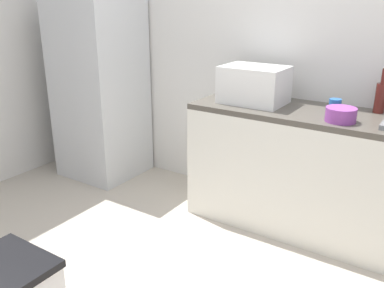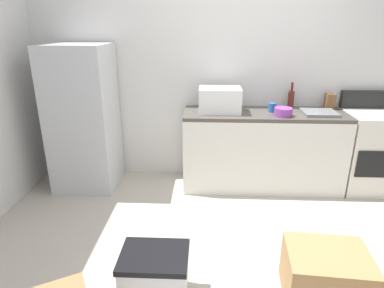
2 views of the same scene
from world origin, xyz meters
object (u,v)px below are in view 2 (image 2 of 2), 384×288
(wine_bottle, at_px, (291,99))
(knife_block, at_px, (330,101))
(coffee_mug, at_px, (272,108))
(storage_bin, at_px, (155,277))
(refrigerator, at_px, (84,118))
(stove_oven, at_px, (369,150))
(cardboard_box_large, at_px, (326,276))
(mixing_bowl, at_px, (283,112))
(microwave, at_px, (220,100))

(wine_bottle, height_order, knife_block, wine_bottle)
(wine_bottle, distance_m, coffee_mug, 0.31)
(storage_bin, bearing_deg, coffee_mug, 59.64)
(refrigerator, xyz_separation_m, stove_oven, (3.27, 0.06, -0.35))
(wine_bottle, distance_m, storage_bin, 2.54)
(coffee_mug, xyz_separation_m, cardboard_box_large, (0.11, -1.76, -0.76))
(stove_oven, distance_m, cardboard_box_large, 2.05)
(refrigerator, bearing_deg, wine_bottle, 6.09)
(coffee_mug, xyz_separation_m, mixing_bowl, (0.08, -0.17, -0.00))
(refrigerator, height_order, coffee_mug, refrigerator)
(knife_block, bearing_deg, refrigerator, -175.28)
(cardboard_box_large, bearing_deg, microwave, 111.86)
(coffee_mug, distance_m, knife_block, 0.70)
(coffee_mug, xyz_separation_m, storage_bin, (-1.07, -1.82, -0.76))
(microwave, height_order, coffee_mug, microwave)
(coffee_mug, distance_m, cardboard_box_large, 1.92)
(microwave, xyz_separation_m, storage_bin, (-0.48, -1.80, -0.84))
(coffee_mug, bearing_deg, refrigerator, -178.22)
(microwave, relative_size, coffee_mug, 4.60)
(microwave, xyz_separation_m, mixing_bowl, (0.67, -0.15, -0.09))
(microwave, relative_size, wine_bottle, 1.53)
(cardboard_box_large, bearing_deg, storage_bin, -176.87)
(microwave, bearing_deg, knife_block, 8.44)
(refrigerator, bearing_deg, cardboard_box_large, -37.06)
(mixing_bowl, relative_size, cardboard_box_large, 0.35)
(wine_bottle, xyz_separation_m, knife_block, (0.44, -0.02, -0.02))
(mixing_bowl, bearing_deg, knife_block, 29.52)
(cardboard_box_large, bearing_deg, wine_bottle, 86.03)
(knife_block, bearing_deg, microwave, -171.56)
(microwave, height_order, cardboard_box_large, microwave)
(mixing_bowl, height_order, storage_bin, mixing_bowl)
(stove_oven, relative_size, wine_bottle, 3.67)
(microwave, bearing_deg, refrigerator, -178.36)
(refrigerator, distance_m, mixing_bowl, 2.22)
(stove_oven, xyz_separation_m, cardboard_box_large, (-1.03, -1.75, -0.28))
(coffee_mug, relative_size, cardboard_box_large, 0.18)
(refrigerator, height_order, microwave, refrigerator)
(wine_bottle, distance_m, mixing_bowl, 0.40)
(wine_bottle, bearing_deg, coffee_mug, -142.48)
(mixing_bowl, distance_m, storage_bin, 2.15)
(cardboard_box_large, relative_size, storage_bin, 1.20)
(wine_bottle, distance_m, knife_block, 0.44)
(microwave, distance_m, mixing_bowl, 0.70)
(stove_oven, xyz_separation_m, microwave, (-1.72, -0.01, 0.57))
(microwave, distance_m, cardboard_box_large, 2.05)
(wine_bottle, bearing_deg, microwave, -165.87)
(microwave, relative_size, mixing_bowl, 2.42)
(microwave, distance_m, storage_bin, 2.05)
(refrigerator, relative_size, wine_bottle, 5.43)
(wine_bottle, xyz_separation_m, mixing_bowl, (-0.16, -0.36, -0.06))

